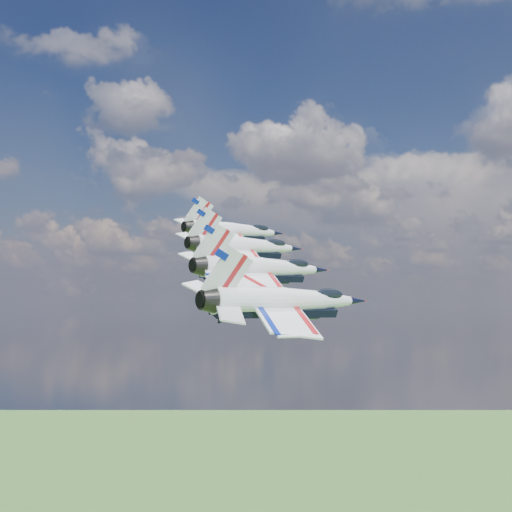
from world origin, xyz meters
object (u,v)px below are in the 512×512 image
Objects in this scene: jet_0 at (236,230)px; jet_2 at (265,268)px; jet_1 at (248,246)px; jet_3 at (290,300)px.

jet_2 is at bearing -26.58° from jet_0.
jet_0 is 12.94m from jet_1.
jet_0 is at bearing 153.42° from jet_1.
jet_2 is at bearing -26.58° from jet_1.
jet_2 reaches higher than jet_3.
jet_2 is at bearing 153.42° from jet_3.
jet_3 is (8.32, -9.43, -3.04)m from jet_2.
jet_1 is (8.32, -9.43, -3.04)m from jet_0.
jet_1 is 1.00× the size of jet_2.
jet_0 is 25.88m from jet_2.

